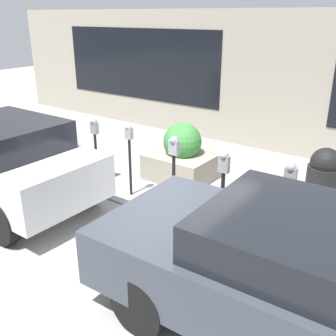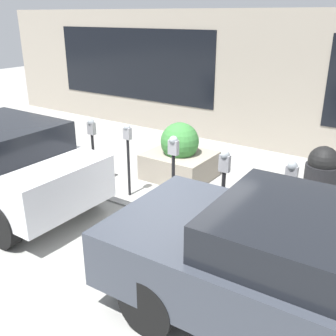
{
  "view_description": "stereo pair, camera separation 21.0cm",
  "coord_description": "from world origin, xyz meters",
  "px_view_note": "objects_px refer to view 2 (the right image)",
  "views": [
    {
      "loc": [
        -3.68,
        4.95,
        3.32
      ],
      "look_at": [
        0.0,
        -0.09,
        0.87
      ],
      "focal_mm": 42.0,
      "sensor_mm": 36.0,
      "label": 1
    },
    {
      "loc": [
        -3.51,
        5.07,
        3.32
      ],
      "look_at": [
        0.0,
        -0.09,
        0.87
      ],
      "focal_mm": 42.0,
      "sensor_mm": 36.0,
      "label": 2
    }
  ],
  "objects_px": {
    "parking_meter_middle": "(173,157)",
    "parking_meter_second": "(224,174)",
    "parking_meter_farthest": "(92,138)",
    "planter_box": "(180,157)",
    "parking_meter_fourth": "(128,146)",
    "trash_bin": "(321,178)",
    "parked_car_front": "(310,273)",
    "parking_meter_nearest": "(291,182)",
    "parked_car_middle": "(1,163)"
  },
  "relations": [
    {
      "from": "parked_car_middle",
      "to": "trash_bin",
      "type": "distance_m",
      "value": 5.72
    },
    {
      "from": "parking_meter_middle",
      "to": "trash_bin",
      "type": "xyz_separation_m",
      "value": [
        -2.17,
        -1.51,
        -0.41
      ]
    },
    {
      "from": "parked_car_front",
      "to": "planter_box",
      "type": "bearing_deg",
      "value": -41.92
    },
    {
      "from": "parking_meter_nearest",
      "to": "planter_box",
      "type": "distance_m",
      "value": 3.07
    },
    {
      "from": "parking_meter_middle",
      "to": "planter_box",
      "type": "relative_size",
      "value": 1.01
    },
    {
      "from": "parked_car_front",
      "to": "trash_bin",
      "type": "distance_m",
      "value": 3.31
    },
    {
      "from": "parked_car_front",
      "to": "trash_bin",
      "type": "bearing_deg",
      "value": -79.58
    },
    {
      "from": "parked_car_middle",
      "to": "parking_meter_nearest",
      "type": "bearing_deg",
      "value": -159.83
    },
    {
      "from": "parking_meter_middle",
      "to": "trash_bin",
      "type": "bearing_deg",
      "value": -145.25
    },
    {
      "from": "parking_meter_farthest",
      "to": "planter_box",
      "type": "height_order",
      "value": "parking_meter_farthest"
    },
    {
      "from": "parking_meter_middle",
      "to": "parking_meter_second",
      "type": "bearing_deg",
      "value": 177.86
    },
    {
      "from": "parking_meter_nearest",
      "to": "trash_bin",
      "type": "bearing_deg",
      "value": -94.39
    },
    {
      "from": "parking_meter_farthest",
      "to": "planter_box",
      "type": "relative_size",
      "value": 1.02
    },
    {
      "from": "parking_meter_second",
      "to": "parking_meter_farthest",
      "type": "distance_m",
      "value": 2.99
    },
    {
      "from": "parking_meter_fourth",
      "to": "parked_car_front",
      "type": "distance_m",
      "value": 4.23
    },
    {
      "from": "parking_meter_fourth",
      "to": "parking_meter_middle",
      "type": "bearing_deg",
      "value": -178.96
    },
    {
      "from": "planter_box",
      "to": "parked_car_front",
      "type": "bearing_deg",
      "value": 139.64
    },
    {
      "from": "parking_meter_second",
      "to": "parking_meter_fourth",
      "type": "distance_m",
      "value": 2.02
    },
    {
      "from": "parking_meter_farthest",
      "to": "planter_box",
      "type": "bearing_deg",
      "value": -135.57
    },
    {
      "from": "parked_car_middle",
      "to": "parking_meter_second",
      "type": "bearing_deg",
      "value": -155.46
    },
    {
      "from": "parking_meter_nearest",
      "to": "parking_meter_fourth",
      "type": "relative_size",
      "value": 0.93
    },
    {
      "from": "parking_meter_second",
      "to": "trash_bin",
      "type": "bearing_deg",
      "value": -127.05
    },
    {
      "from": "parking_meter_farthest",
      "to": "parked_car_front",
      "type": "bearing_deg",
      "value": 160.1
    },
    {
      "from": "planter_box",
      "to": "parking_meter_middle",
      "type": "bearing_deg",
      "value": 118.21
    },
    {
      "from": "parking_meter_second",
      "to": "parked_car_middle",
      "type": "relative_size",
      "value": 0.34
    },
    {
      "from": "parking_meter_fourth",
      "to": "trash_bin",
      "type": "relative_size",
      "value": 1.22
    },
    {
      "from": "parking_meter_second",
      "to": "parking_meter_farthest",
      "type": "xyz_separation_m",
      "value": [
        2.99,
        -0.06,
        0.08
      ]
    },
    {
      "from": "parked_car_middle",
      "to": "trash_bin",
      "type": "bearing_deg",
      "value": -146.16
    },
    {
      "from": "parking_meter_nearest",
      "to": "parking_meter_fourth",
      "type": "height_order",
      "value": "parking_meter_fourth"
    },
    {
      "from": "parked_car_front",
      "to": "parked_car_middle",
      "type": "height_order",
      "value": "parked_car_middle"
    },
    {
      "from": "parking_meter_middle",
      "to": "parking_meter_farthest",
      "type": "height_order",
      "value": "parking_meter_farthest"
    },
    {
      "from": "parking_meter_nearest",
      "to": "parked_car_middle",
      "type": "bearing_deg",
      "value": 20.03
    },
    {
      "from": "parking_meter_farthest",
      "to": "parked_car_front",
      "type": "xyz_separation_m",
      "value": [
        -4.84,
        1.75,
        -0.2
      ]
    },
    {
      "from": "trash_bin",
      "to": "parked_car_middle",
      "type": "bearing_deg",
      "value": 33.7
    },
    {
      "from": "parking_meter_second",
      "to": "parking_meter_fourth",
      "type": "xyz_separation_m",
      "value": [
        2.02,
        -0.02,
        0.1
      ]
    },
    {
      "from": "parking_meter_farthest",
      "to": "parked_car_middle",
      "type": "relative_size",
      "value": 0.36
    },
    {
      "from": "planter_box",
      "to": "parking_meter_fourth",
      "type": "bearing_deg",
      "value": 76.25
    },
    {
      "from": "trash_bin",
      "to": "parking_meter_second",
      "type": "bearing_deg",
      "value": 52.95
    },
    {
      "from": "parking_meter_middle",
      "to": "parking_meter_fourth",
      "type": "xyz_separation_m",
      "value": [
        1.01,
        0.02,
        0.02
      ]
    },
    {
      "from": "parking_meter_fourth",
      "to": "planter_box",
      "type": "distance_m",
      "value": 1.45
    },
    {
      "from": "parking_meter_second",
      "to": "planter_box",
      "type": "relative_size",
      "value": 0.97
    },
    {
      "from": "parked_car_middle",
      "to": "trash_bin",
      "type": "relative_size",
      "value": 3.25
    },
    {
      "from": "parking_meter_nearest",
      "to": "parking_meter_second",
      "type": "xyz_separation_m",
      "value": [
        1.05,
        0.06,
        -0.09
      ]
    },
    {
      "from": "planter_box",
      "to": "parking_meter_nearest",
      "type": "bearing_deg",
      "value": 155.31
    },
    {
      "from": "parking_meter_nearest",
      "to": "parking_meter_farthest",
      "type": "xyz_separation_m",
      "value": [
        4.04,
        0.0,
        -0.01
      ]
    },
    {
      "from": "parking_meter_nearest",
      "to": "parking_meter_fourth",
      "type": "distance_m",
      "value": 3.07
    },
    {
      "from": "parking_meter_nearest",
      "to": "parked_car_front",
      "type": "height_order",
      "value": "parked_car_front"
    },
    {
      "from": "parking_meter_fourth",
      "to": "trash_bin",
      "type": "bearing_deg",
      "value": -154.42
    },
    {
      "from": "parked_car_front",
      "to": "parked_car_middle",
      "type": "bearing_deg",
      "value": -2.19
    },
    {
      "from": "parking_meter_second",
      "to": "parking_meter_farthest",
      "type": "bearing_deg",
      "value": -1.22
    }
  ]
}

